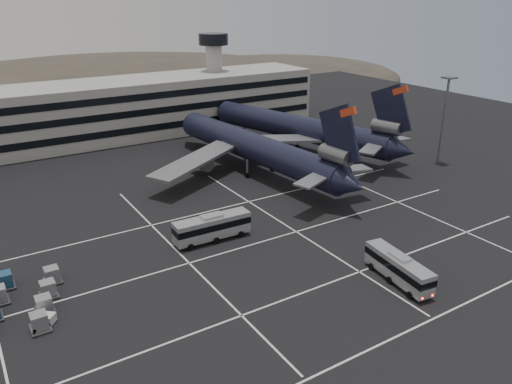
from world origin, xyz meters
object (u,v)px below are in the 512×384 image
Objects in this scene: trijet_main at (256,148)px; uld_cluster at (21,300)px; bus_far at (212,226)px; bus_near at (399,267)px.

trijet_main is 4.09× the size of uld_cluster.
uld_cluster is at bearing 98.95° from bus_far.
uld_cluster is (-26.67, -3.31, -1.25)m from bus_far.
trijet_main reaches higher than bus_near.
uld_cluster is (-41.29, 19.23, -1.07)m from bus_near.
bus_far is 26.90m from uld_cluster.
bus_near is (-6.73, -44.63, -3.18)m from trijet_main.
bus_near reaches higher than uld_cluster.
trijet_main reaches higher than bus_far.
bus_near is at bearing -24.97° from uld_cluster.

